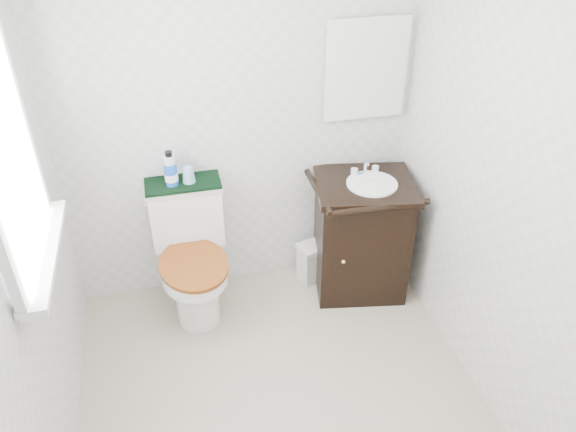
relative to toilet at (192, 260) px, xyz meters
name	(u,v)px	position (x,y,z in m)	size (l,w,h in m)	color
floor	(285,409)	(0.37, -0.96, -0.37)	(2.40, 2.40, 0.00)	#A59C85
wall_back	(238,119)	(0.37, 0.24, 0.83)	(2.40, 2.40, 0.00)	silver
wall_left	(10,268)	(-0.73, -0.96, 0.83)	(2.40, 2.40, 0.00)	silver
wall_right	(512,198)	(1.47, -0.96, 0.83)	(2.40, 2.40, 0.00)	silver
window	(4,158)	(-0.70, -0.71, 1.18)	(0.02, 0.70, 0.90)	white
mirror	(366,69)	(1.16, 0.21, 1.08)	(0.50, 0.02, 0.60)	silver
toilet	(192,260)	(0.00, 0.00, 0.00)	(0.47, 0.66, 0.86)	white
vanity	(361,234)	(1.11, -0.06, 0.06)	(0.70, 0.63, 0.92)	black
trash_bin	(313,261)	(0.82, 0.07, -0.22)	(0.24, 0.21, 0.29)	silver
towel	(183,183)	(0.00, 0.13, 0.49)	(0.46, 0.22, 0.02)	black
mouthwash_bottle	(171,170)	(-0.06, 0.11, 0.60)	(0.08, 0.08, 0.22)	blue
cup	(189,175)	(0.04, 0.12, 0.55)	(0.08, 0.08, 0.10)	#7FAED1
soap_bar	(360,174)	(1.11, 0.04, 0.46)	(0.06, 0.04, 0.02)	#197A70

